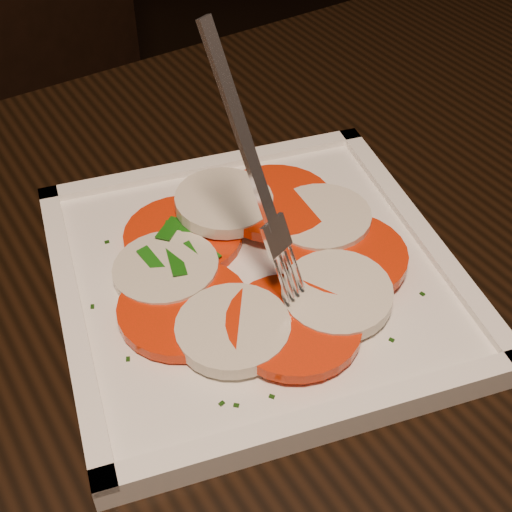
{
  "coord_description": "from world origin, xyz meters",
  "views": [
    {
      "loc": [
        -0.23,
        -0.12,
        1.13
      ],
      "look_at": [
        -0.01,
        0.17,
        0.78
      ],
      "focal_mm": 50.0,
      "sensor_mm": 36.0,
      "label": 1
    }
  ],
  "objects_px": {
    "chair": "(76,110)",
    "plate": "(256,278)",
    "fork": "(242,163)",
    "table": "(280,407)"
  },
  "relations": [
    {
      "from": "chair",
      "to": "plate",
      "type": "height_order",
      "value": "chair"
    },
    {
      "from": "chair",
      "to": "plate",
      "type": "bearing_deg",
      "value": -114.49
    },
    {
      "from": "fork",
      "to": "table",
      "type": "bearing_deg",
      "value": -92.11
    },
    {
      "from": "chair",
      "to": "plate",
      "type": "xyz_separation_m",
      "value": [
        -0.12,
        -0.64,
        0.22
      ]
    },
    {
      "from": "table",
      "to": "fork",
      "type": "relative_size",
      "value": 7.23
    },
    {
      "from": "chair",
      "to": "fork",
      "type": "height_order",
      "value": "fork"
    },
    {
      "from": "chair",
      "to": "fork",
      "type": "xyz_separation_m",
      "value": [
        -0.14,
        -0.65,
        0.34
      ]
    },
    {
      "from": "table",
      "to": "chair",
      "type": "relative_size",
      "value": 1.35
    },
    {
      "from": "plate",
      "to": "fork",
      "type": "xyz_separation_m",
      "value": [
        -0.02,
        -0.01,
        0.12
      ]
    },
    {
      "from": "fork",
      "to": "chair",
      "type": "bearing_deg",
      "value": 62.75
    }
  ]
}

